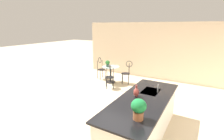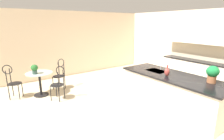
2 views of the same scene
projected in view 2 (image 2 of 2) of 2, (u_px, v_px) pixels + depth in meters
name	position (u px, v px, depth m)	size (l,w,h in m)	color
ground_plane	(139.00, 112.00, 4.53)	(40.00, 40.00, 0.00)	beige
wall_back	(216.00, 48.00, 6.24)	(9.00, 0.12, 2.70)	beige
wall_left_window	(70.00, 44.00, 7.52)	(0.12, 7.80, 2.70)	beige
kitchen_island	(171.00, 92.00, 4.65)	(2.80, 1.06, 0.92)	white
back_counter_run	(195.00, 71.00, 6.52)	(2.44, 0.64, 1.52)	white
upper_cabinet_run	(200.00, 32.00, 6.14)	(2.40, 0.36, 0.76)	white
bistro_table	(40.00, 82.00, 5.49)	(0.80, 0.80, 0.74)	black
chair_near_window	(12.00, 80.00, 5.26)	(0.51, 0.52, 1.04)	black
chair_by_island	(58.00, 81.00, 5.13)	(0.53, 0.53, 1.04)	black
chair_toward_desk	(60.00, 73.00, 6.03)	(0.50, 0.52, 1.04)	black
sink_faucet	(161.00, 66.00, 5.04)	(0.02, 0.02, 0.22)	#B2B5BA
potted_plant_on_table	(34.00, 69.00, 5.26)	(0.20, 0.20, 0.28)	#385147
potted_plant_counter_far	(212.00, 73.00, 3.93)	(0.27, 0.27, 0.39)	#9E603D
vase_on_counter	(167.00, 72.00, 4.43)	(0.13, 0.13, 0.29)	#993D38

